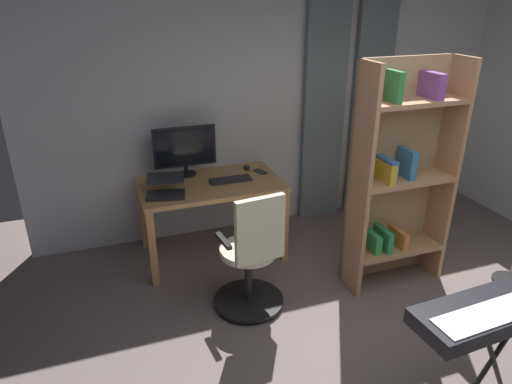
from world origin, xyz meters
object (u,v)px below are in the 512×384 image
laptop (166,189)px  cell_phone_by_monitor (260,172)px  office_chair (252,258)px  desk (211,192)px  computer_mouse (247,167)px  piano_keyboard (507,308)px  computer_keyboard (230,180)px  computer_monitor (185,148)px  bookshelf (398,176)px

laptop → cell_phone_by_monitor: size_ratio=2.58×
office_chair → desk: bearing=88.6°
office_chair → computer_mouse: size_ratio=10.25×
office_chair → laptop: (0.50, -0.79, 0.32)m
piano_keyboard → desk: bearing=-66.3°
office_chair → cell_phone_by_monitor: bearing=60.6°
office_chair → piano_keyboard: office_chair is taller
desk → piano_keyboard: 2.51m
desk → office_chair: bearing=94.8°
piano_keyboard → computer_mouse: bearing=-76.9°
piano_keyboard → cell_phone_by_monitor: bearing=-78.3°
piano_keyboard → computer_keyboard: bearing=-69.8°
computer_mouse → piano_keyboard: size_ratio=0.09×
laptop → piano_keyboard: 2.61m
desk → office_chair: size_ratio=1.24×
computer_monitor → bookshelf: bookshelf is taller
computer_mouse → office_chair: bearing=73.3°
computer_monitor → computer_mouse: bearing=174.9°
office_chair → computer_keyboard: (-0.10, -0.90, 0.28)m
cell_phone_by_monitor → piano_keyboard: piano_keyboard is taller
computer_keyboard → piano_keyboard: (-0.95, 2.21, -0.05)m
computer_monitor → laptop: 0.51m
desk → computer_keyboard: bearing=170.2°
desk → bookshelf: (-1.35, 0.88, 0.31)m
office_chair → piano_keyboard: (-1.05, 1.31, 0.23)m
cell_phone_by_monitor → piano_keyboard: bearing=85.7°
computer_keyboard → cell_phone_by_monitor: 0.35m
desk → computer_keyboard: computer_keyboard is taller
laptop → piano_keyboard: bearing=137.9°
computer_mouse → piano_keyboard: computer_mouse is taller
desk → office_chair: office_chair is taller
piano_keyboard → bookshelf: bearing=-102.1°
computer_monitor → office_chair: bearing=101.5°
computer_monitor → computer_keyboard: 0.51m
computer_monitor → cell_phone_by_monitor: (-0.68, 0.17, -0.25)m
office_chair → computer_mouse: 1.22m
computer_keyboard → laptop: size_ratio=1.02×
computer_monitor → computer_keyboard: bearing=139.9°
computer_mouse → laptop: bearing=22.3°
desk → bookshelf: 1.64m
computer_mouse → bookshelf: bearing=130.6°
desk → cell_phone_by_monitor: cell_phone_by_monitor is taller
bookshelf → computer_mouse: bearing=-49.4°
computer_keyboard → piano_keyboard: bearing=113.2°
laptop → cell_phone_by_monitor: laptop is taller
computer_monitor → piano_keyboard: (-1.29, 2.50, -0.29)m
computer_keyboard → desk: bearing=-9.8°
cell_phone_by_monitor → bookshelf: size_ratio=0.08×
computer_keyboard → computer_mouse: size_ratio=3.80×
desk → laptop: (0.42, 0.14, 0.15)m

